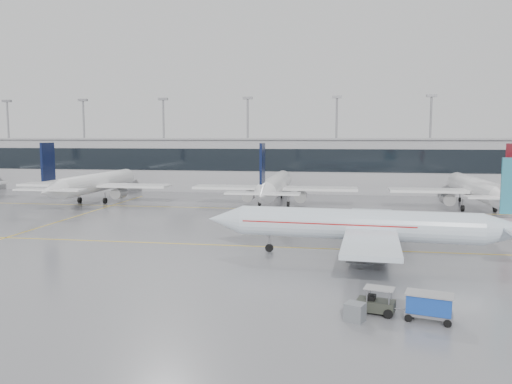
% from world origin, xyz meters
% --- Properties ---
extents(ground, '(320.00, 320.00, 0.00)m').
position_xyz_m(ground, '(0.00, 0.00, 0.00)').
color(ground, slate).
rests_on(ground, ground).
extents(taxi_line_main, '(120.00, 0.25, 0.01)m').
position_xyz_m(taxi_line_main, '(0.00, 0.00, 0.01)').
color(taxi_line_main, yellow).
rests_on(taxi_line_main, ground).
extents(taxi_line_north, '(120.00, 0.25, 0.01)m').
position_xyz_m(taxi_line_north, '(0.00, 30.00, 0.01)').
color(taxi_line_north, yellow).
rests_on(taxi_line_north, ground).
extents(taxi_line_cross, '(0.25, 60.00, 0.01)m').
position_xyz_m(taxi_line_cross, '(-30.00, 15.00, 0.01)').
color(taxi_line_cross, yellow).
rests_on(taxi_line_cross, ground).
extents(terminal, '(180.00, 15.00, 12.00)m').
position_xyz_m(terminal, '(0.00, 62.00, 6.00)').
color(terminal, gray).
rests_on(terminal, ground).
extents(terminal_glass, '(180.00, 0.20, 5.00)m').
position_xyz_m(terminal_glass, '(0.00, 54.45, 7.50)').
color(terminal_glass, black).
rests_on(terminal_glass, ground).
extents(terminal_roof, '(182.00, 16.00, 0.40)m').
position_xyz_m(terminal_roof, '(0.00, 62.00, 12.20)').
color(terminal_roof, gray).
rests_on(terminal_roof, ground).
extents(light_masts, '(156.40, 1.00, 22.60)m').
position_xyz_m(light_masts, '(0.00, 68.00, 13.34)').
color(light_masts, gray).
rests_on(light_masts, ground).
extents(air_canada_jet, '(34.53, 27.14, 10.61)m').
position_xyz_m(air_canada_jet, '(14.46, -3.34, 3.34)').
color(air_canada_jet, silver).
rests_on(air_canada_jet, ground).
extents(parked_jet_b, '(29.64, 36.96, 11.72)m').
position_xyz_m(parked_jet_b, '(-35.00, 33.69, 3.71)').
color(parked_jet_b, white).
rests_on(parked_jet_b, ground).
extents(parked_jet_c, '(29.64, 36.96, 11.72)m').
position_xyz_m(parked_jet_c, '(-0.00, 33.69, 3.71)').
color(parked_jet_c, white).
rests_on(parked_jet_c, ground).
extents(parked_jet_d, '(29.64, 36.96, 11.72)m').
position_xyz_m(parked_jet_d, '(35.00, 33.69, 3.71)').
color(parked_jet_d, white).
rests_on(parked_jet_d, ground).
extents(baggage_tug, '(4.03, 2.24, 1.92)m').
position_xyz_m(baggage_tug, '(13.86, -20.50, 0.68)').
color(baggage_tug, '#2D3028').
rests_on(baggage_tug, ground).
extents(baggage_cart, '(3.46, 2.46, 1.94)m').
position_xyz_m(baggage_cart, '(17.35, -21.39, 1.13)').
color(baggage_cart, gray).
rests_on(baggage_cart, ground).
extents(gse_unit, '(1.62, 1.58, 1.26)m').
position_xyz_m(gse_unit, '(12.33, -22.24, 0.63)').
color(gse_unit, slate).
rests_on(gse_unit, ground).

